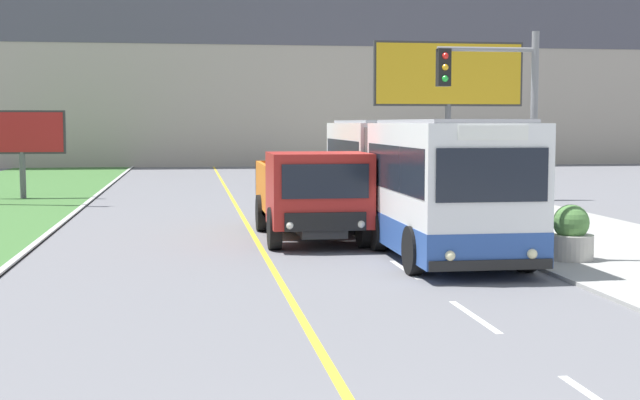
{
  "coord_description": "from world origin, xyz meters",
  "views": [
    {
      "loc": [
        -1.74,
        -5.7,
        3.09
      ],
      "look_at": [
        1.1,
        13.5,
        1.4
      ],
      "focal_mm": 50.0,
      "sensor_mm": 36.0,
      "label": 1
    }
  ],
  "objects": [
    {
      "name": "dump_truck",
      "position": [
        1.43,
        16.98,
        1.2
      ],
      "size": [
        2.54,
        6.59,
        2.35
      ],
      "color": "black",
      "rests_on": "ground_plane"
    },
    {
      "name": "car_distant",
      "position": [
        4.17,
        37.15,
        0.69
      ],
      "size": [
        1.8,
        4.3,
        1.45
      ],
      "color": "#2D4784",
      "rests_on": "ground_plane"
    },
    {
      "name": "planter_round_near",
      "position": [
        6.57,
        12.72,
        0.62
      ],
      "size": [
        0.99,
        0.99,
        1.22
      ],
      "color": "#B7B2A8",
      "rests_on": "sidewalk_right"
    },
    {
      "name": "planter_round_second",
      "position": [
        6.48,
        16.26,
        0.61
      ],
      "size": [
        0.98,
        0.98,
        1.19
      ],
      "color": "#B7B2A8",
      "rests_on": "sidewalk_right"
    },
    {
      "name": "city_bus",
      "position": [
        3.96,
        16.65,
        1.6
      ],
      "size": [
        2.66,
        12.49,
        3.16
      ],
      "color": "white",
      "rests_on": "ground_plane"
    },
    {
      "name": "billboard_small",
      "position": [
        -8.4,
        31.67,
        2.57
      ],
      "size": [
        3.45,
        0.24,
        3.59
      ],
      "color": "#59595B",
      "rests_on": "ground_plane"
    },
    {
      "name": "billboard_large",
      "position": [
        8.43,
        28.48,
        4.8
      ],
      "size": [
        6.01,
        0.24,
        6.26
      ],
      "color": "#59595B",
      "rests_on": "ground_plane"
    },
    {
      "name": "traffic_light_mast",
      "position": [
        5.05,
        12.97,
        3.26
      ],
      "size": [
        2.28,
        0.32,
        5.07
      ],
      "color": "slate",
      "rests_on": "ground_plane"
    }
  ]
}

